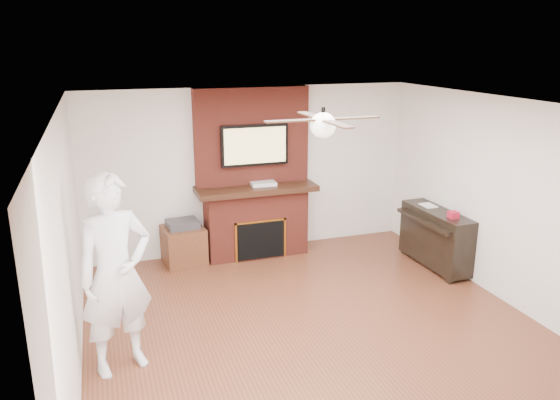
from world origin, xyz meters
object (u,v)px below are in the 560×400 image
object	(u,v)px
person	(116,275)
side_table	(184,243)
fireplace	(254,190)
piano	(436,237)

from	to	relation	value
person	side_table	distance (m)	2.76
fireplace	person	size ratio (longest dim) A/B	1.25
fireplace	side_table	bearing A→B (deg)	-176.51
person	piano	size ratio (longest dim) A/B	1.55
person	side_table	xyz separation A→B (m)	(1.00, 2.48, -0.70)
piano	side_table	bearing A→B (deg)	157.89
person	piano	xyz separation A→B (m)	(4.40, 1.21, -0.55)
person	piano	distance (m)	4.59
side_table	person	bearing A→B (deg)	-118.00
fireplace	side_table	world-z (taller)	fireplace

